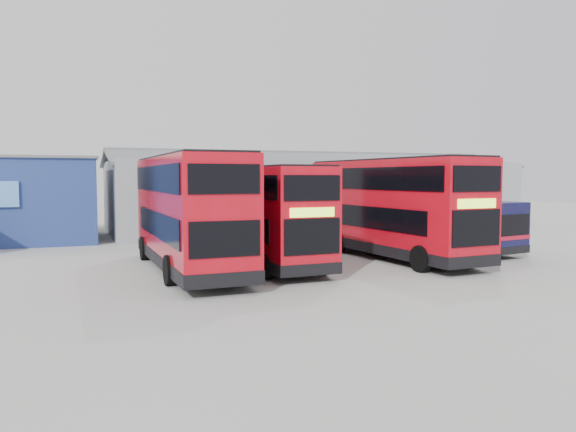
{
  "coord_description": "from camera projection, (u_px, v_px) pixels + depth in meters",
  "views": [
    {
      "loc": [
        -9.45,
        -19.75,
        3.93
      ],
      "look_at": [
        0.04,
        4.63,
        2.1
      ],
      "focal_mm": 35.0,
      "sensor_mm": 36.0,
      "label": 1
    }
  ],
  "objects": [
    {
      "name": "double_decker_left",
      "position": [
        188.0,
        214.0,
        23.23
      ],
      "size": [
        3.0,
        11.39,
        4.8
      ],
      "rotation": [
        0.0,
        0.0,
        3.15
      ],
      "color": "red",
      "rests_on": "ground"
    },
    {
      "name": "double_decker_centre",
      "position": [
        263.0,
        216.0,
        25.08
      ],
      "size": [
        2.82,
        10.42,
        4.38
      ],
      "rotation": [
        0.0,
        0.0,
        0.02
      ],
      "color": "red",
      "rests_on": "ground"
    },
    {
      "name": "double_decker_right",
      "position": [
        391.0,
        209.0,
        27.01
      ],
      "size": [
        3.49,
        11.47,
        4.79
      ],
      "rotation": [
        0.0,
        0.0,
        0.07
      ],
      "color": "red",
      "rests_on": "ground"
    },
    {
      "name": "ground_plane",
      "position": [
        330.0,
        277.0,
        22.05
      ],
      "size": [
        120.0,
        120.0,
        0.0
      ],
      "primitive_type": "plane",
      "color": "#9E9E99",
      "rests_on": "ground"
    },
    {
      "name": "maintenance_shed",
      "position": [
        312.0,
        194.0,
        43.36
      ],
      "size": [
        30.5,
        12.0,
        5.89
      ],
      "color": "#92979F",
      "rests_on": "ground"
    },
    {
      "name": "single_decker_blue",
      "position": [
        437.0,
        224.0,
        30.6
      ],
      "size": [
        3.79,
        10.24,
        2.72
      ],
      "rotation": [
        0.0,
        0.0,
        3.29
      ],
      "color": "#0D1239",
      "rests_on": "ground"
    }
  ]
}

